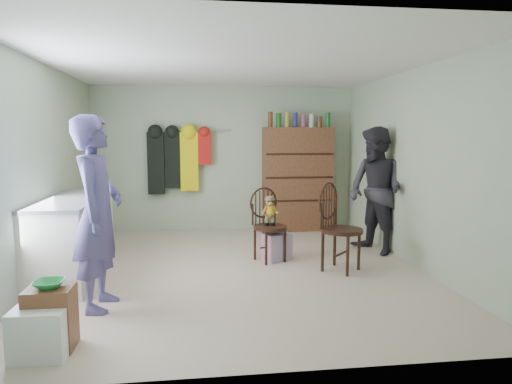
{
  "coord_description": "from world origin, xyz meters",
  "views": [
    {
      "loc": [
        -0.48,
        -5.49,
        1.66
      ],
      "look_at": [
        0.25,
        0.2,
        0.95
      ],
      "focal_mm": 32.0,
      "sensor_mm": 36.0,
      "label": 1
    }
  ],
  "objects": [
    {
      "name": "striped_bag",
      "position": [
        0.55,
        0.41,
        0.18
      ],
      "size": [
        0.42,
        0.39,
        0.36
      ],
      "primitive_type": "cube",
      "rotation": [
        0.0,
        0.0,
        0.42
      ],
      "color": "pink",
      "rests_on": "ground"
    },
    {
      "name": "ground_plane",
      "position": [
        0.0,
        0.0,
        0.0
      ],
      "size": [
        5.0,
        5.0,
        0.0
      ],
      "primitive_type": "plane",
      "color": "beige",
      "rests_on": "ground"
    },
    {
      "name": "person_left",
      "position": [
        -1.43,
        -1.05,
        0.93
      ],
      "size": [
        0.5,
        0.71,
        1.86
      ],
      "primitive_type": "imported",
      "rotation": [
        0.0,
        0.0,
        1.49
      ],
      "color": "#524987",
      "rests_on": "ground"
    },
    {
      "name": "room_walls",
      "position": [
        0.0,
        0.53,
        1.58
      ],
      "size": [
        5.0,
        5.0,
        5.0
      ],
      "color": "#B0BFA0",
      "rests_on": "ground"
    },
    {
      "name": "coat_rack",
      "position": [
        -0.83,
        2.38,
        1.25
      ],
      "size": [
        1.42,
        0.12,
        1.09
      ],
      "color": "#99999E",
      "rests_on": "ground"
    },
    {
      "name": "person_right",
      "position": [
        2.0,
        0.6,
        0.89
      ],
      "size": [
        0.93,
        1.05,
        1.79
      ],
      "primitive_type": "imported",
      "rotation": [
        0.0,
        0.0,
        -1.22
      ],
      "color": "#2D2B33",
      "rests_on": "ground"
    },
    {
      "name": "stool",
      "position": [
        -1.63,
        -1.91,
        0.25
      ],
      "size": [
        0.35,
        0.3,
        0.5
      ],
      "primitive_type": "cube",
      "color": "brown",
      "rests_on": "ground"
    },
    {
      "name": "chair_front",
      "position": [
        0.44,
        0.41,
        0.56
      ],
      "size": [
        0.56,
        0.56,
        0.97
      ],
      "rotation": [
        0.0,
        0.0,
        0.39
      ],
      "color": "#311A11",
      "rests_on": "ground"
    },
    {
      "name": "counter",
      "position": [
        -1.95,
        0.0,
        0.47
      ],
      "size": [
        0.64,
        1.86,
        0.94
      ],
      "color": "silver",
      "rests_on": "ground"
    },
    {
      "name": "chair_far",
      "position": [
        1.21,
        -0.14,
        0.58
      ],
      "size": [
        0.68,
        0.68,
        1.09
      ],
      "rotation": [
        0.0,
        0.0,
        0.81
      ],
      "color": "#311A11",
      "rests_on": "ground"
    },
    {
      "name": "plastic_tub",
      "position": [
        -1.67,
        -2.01,
        0.19
      ],
      "size": [
        0.42,
        0.4,
        0.38
      ],
      "primitive_type": "cube",
      "rotation": [
        0.0,
        0.0,
        -0.04
      ],
      "color": "white",
      "rests_on": "ground"
    },
    {
      "name": "bowl",
      "position": [
        -1.63,
        -1.91,
        0.52
      ],
      "size": [
        0.23,
        0.23,
        0.06
      ],
      "primitive_type": "imported",
      "color": "green",
      "rests_on": "stool"
    },
    {
      "name": "dresser",
      "position": [
        1.25,
        2.3,
        0.92
      ],
      "size": [
        1.2,
        0.39,
        2.06
      ],
      "color": "brown",
      "rests_on": "ground"
    }
  ]
}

